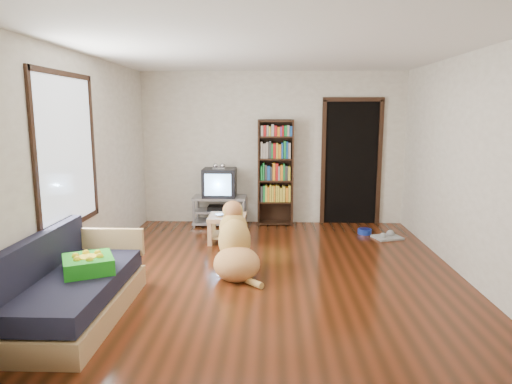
{
  "coord_description": "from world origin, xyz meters",
  "views": [
    {
      "loc": [
        -0.01,
        -5.37,
        1.92
      ],
      "look_at": [
        -0.21,
        0.43,
        0.9
      ],
      "focal_mm": 32.0,
      "sensor_mm": 36.0,
      "label": 1
    }
  ],
  "objects_px": {
    "bookshelf": "(276,167)",
    "dog": "(235,248)",
    "green_cushion": "(88,264)",
    "dog_bowl": "(365,231)",
    "sofa": "(73,291)",
    "grey_rag": "(387,237)",
    "coffee_table": "(227,223)",
    "tv_stand": "(220,210)",
    "crt_tv": "(220,182)",
    "laptop": "(227,215)"
  },
  "relations": [
    {
      "from": "grey_rag",
      "to": "coffee_table",
      "type": "xyz_separation_m",
      "value": [
        -2.45,
        -0.26,
        0.27
      ]
    },
    {
      "from": "sofa",
      "to": "coffee_table",
      "type": "height_order",
      "value": "sofa"
    },
    {
      "from": "dog_bowl",
      "to": "dog",
      "type": "distance_m",
      "value": 2.7
    },
    {
      "from": "grey_rag",
      "to": "sofa",
      "type": "distance_m",
      "value": 4.66
    },
    {
      "from": "bookshelf",
      "to": "dog",
      "type": "height_order",
      "value": "bookshelf"
    },
    {
      "from": "tv_stand",
      "to": "sofa",
      "type": "relative_size",
      "value": 0.5
    },
    {
      "from": "sofa",
      "to": "dog_bowl",
      "type": "bearing_deg",
      "value": 43.05
    },
    {
      "from": "grey_rag",
      "to": "crt_tv",
      "type": "distance_m",
      "value": 2.88
    },
    {
      "from": "sofa",
      "to": "tv_stand",
      "type": "bearing_deg",
      "value": 74.98
    },
    {
      "from": "dog",
      "to": "grey_rag",
      "type": "bearing_deg",
      "value": 36.26
    },
    {
      "from": "sofa",
      "to": "dog",
      "type": "height_order",
      "value": "dog"
    },
    {
      "from": "laptop",
      "to": "tv_stand",
      "type": "height_order",
      "value": "tv_stand"
    },
    {
      "from": "dog_bowl",
      "to": "crt_tv",
      "type": "relative_size",
      "value": 0.38
    },
    {
      "from": "crt_tv",
      "to": "grey_rag",
      "type": "bearing_deg",
      "value": -16.1
    },
    {
      "from": "green_cushion",
      "to": "dog",
      "type": "height_order",
      "value": "dog"
    },
    {
      "from": "green_cushion",
      "to": "dog_bowl",
      "type": "distance_m",
      "value": 4.45
    },
    {
      "from": "crt_tv",
      "to": "sofa",
      "type": "xyz_separation_m",
      "value": [
        -0.97,
        -3.65,
        -0.48
      ]
    },
    {
      "from": "dog_bowl",
      "to": "grey_rag",
      "type": "height_order",
      "value": "dog_bowl"
    },
    {
      "from": "bookshelf",
      "to": "tv_stand",
      "type": "bearing_deg",
      "value": -174.37
    },
    {
      "from": "sofa",
      "to": "dog",
      "type": "distance_m",
      "value": 1.9
    },
    {
      "from": "coffee_table",
      "to": "tv_stand",
      "type": "bearing_deg",
      "value": 102.7
    },
    {
      "from": "grey_rag",
      "to": "sofa",
      "type": "bearing_deg",
      "value": -141.73
    },
    {
      "from": "laptop",
      "to": "crt_tv",
      "type": "relative_size",
      "value": 0.54
    },
    {
      "from": "bookshelf",
      "to": "coffee_table",
      "type": "xyz_separation_m",
      "value": [
        -0.72,
        -1.1,
        -0.72
      ]
    },
    {
      "from": "laptop",
      "to": "dog",
      "type": "relative_size",
      "value": 0.31
    },
    {
      "from": "coffee_table",
      "to": "bookshelf",
      "type": "bearing_deg",
      "value": 56.69
    },
    {
      "from": "tv_stand",
      "to": "coffee_table",
      "type": "bearing_deg",
      "value": -77.3
    },
    {
      "from": "laptop",
      "to": "coffee_table",
      "type": "xyz_separation_m",
      "value": [
        -0.0,
        0.03,
        -0.13
      ]
    },
    {
      "from": "bookshelf",
      "to": "dog",
      "type": "distance_m",
      "value": 2.61
    },
    {
      "from": "laptop",
      "to": "bookshelf",
      "type": "bearing_deg",
      "value": 31.52
    },
    {
      "from": "tv_stand",
      "to": "bookshelf",
      "type": "height_order",
      "value": "bookshelf"
    },
    {
      "from": "laptop",
      "to": "coffee_table",
      "type": "bearing_deg",
      "value": 64.13
    },
    {
      "from": "crt_tv",
      "to": "bookshelf",
      "type": "relative_size",
      "value": 0.32
    },
    {
      "from": "crt_tv",
      "to": "dog",
      "type": "distance_m",
      "value": 2.48
    },
    {
      "from": "coffee_table",
      "to": "dog",
      "type": "distance_m",
      "value": 1.39
    },
    {
      "from": "dog_bowl",
      "to": "sofa",
      "type": "distance_m",
      "value": 4.59
    },
    {
      "from": "green_cushion",
      "to": "grey_rag",
      "type": "height_order",
      "value": "green_cushion"
    },
    {
      "from": "tv_stand",
      "to": "bookshelf",
      "type": "xyz_separation_m",
      "value": [
        0.95,
        0.09,
        0.73
      ]
    },
    {
      "from": "dog",
      "to": "crt_tv",
      "type": "bearing_deg",
      "value": 100.79
    },
    {
      "from": "crt_tv",
      "to": "coffee_table",
      "type": "relative_size",
      "value": 1.05
    },
    {
      "from": "green_cushion",
      "to": "tv_stand",
      "type": "xyz_separation_m",
      "value": [
        0.85,
        3.53,
        -0.22
      ]
    },
    {
      "from": "green_cushion",
      "to": "coffee_table",
      "type": "height_order",
      "value": "green_cushion"
    },
    {
      "from": "laptop",
      "to": "grey_rag",
      "type": "xyz_separation_m",
      "value": [
        2.45,
        0.29,
        -0.4
      ]
    },
    {
      "from": "laptop",
      "to": "crt_tv",
      "type": "xyz_separation_m",
      "value": [
        -0.23,
        1.06,
        0.33
      ]
    },
    {
      "from": "green_cushion",
      "to": "grey_rag",
      "type": "bearing_deg",
      "value": 11.78
    },
    {
      "from": "green_cushion",
      "to": "dog",
      "type": "distance_m",
      "value": 1.75
    },
    {
      "from": "laptop",
      "to": "crt_tv",
      "type": "height_order",
      "value": "crt_tv"
    },
    {
      "from": "green_cushion",
      "to": "tv_stand",
      "type": "relative_size",
      "value": 0.49
    },
    {
      "from": "laptop",
      "to": "dog",
      "type": "xyz_separation_m",
      "value": [
        0.23,
        -1.34,
        -0.09
      ]
    },
    {
      "from": "crt_tv",
      "to": "coffee_table",
      "type": "distance_m",
      "value": 1.15
    }
  ]
}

